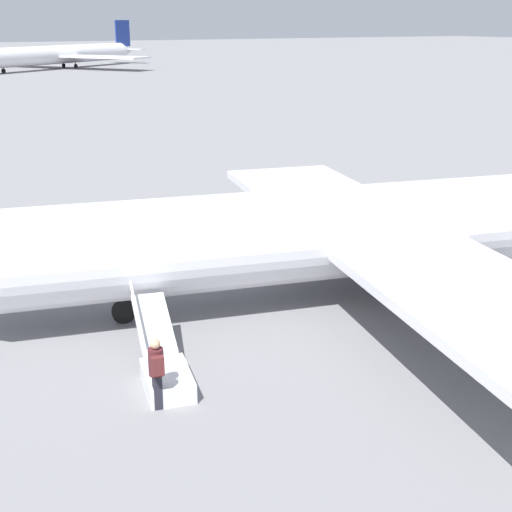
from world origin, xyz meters
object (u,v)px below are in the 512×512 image
Objects in this scene: airplane_main at (376,228)px; passenger at (157,369)px; airplane_taxiing_distant at (57,55)px; boarding_stairs at (164,368)px.

airplane_main is 9.55m from passenger.
passenger is at bearing 42.44° from airplane_taxiing_distant.
boarding_stairs is at bearing 42.59° from airplane_taxiing_distant.
airplane_main is at bearing -62.19° from boarding_stairs.
passenger is (0.62, 1.10, 0.61)m from boarding_stairs.
airplane_main is at bearing 46.13° from airplane_taxiing_distant.
boarding_stairs reaches higher than passenger.
passenger is at bearing 33.33° from airplane_main.
boarding_stairs is at bearing 27.81° from airplane_main.
airplane_taxiing_distant is at bearing -87.00° from airplane_main.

